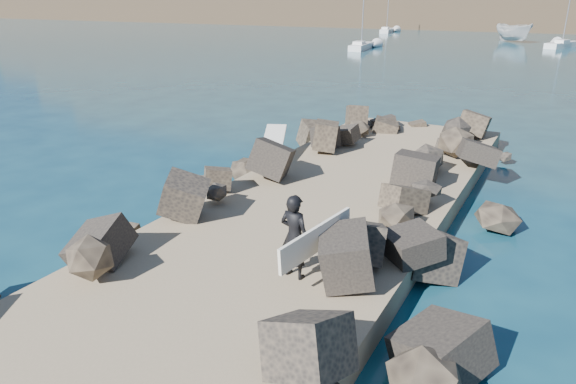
% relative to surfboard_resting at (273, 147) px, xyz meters
% --- Properties ---
extents(ground, '(800.00, 800.00, 0.00)m').
position_rel_surfboard_resting_xyz_m(ground, '(3.02, -3.47, -1.04)').
color(ground, '#0F384C').
rests_on(ground, ground).
extents(jetty, '(6.00, 26.00, 0.60)m').
position_rel_surfboard_resting_xyz_m(jetty, '(3.02, -5.47, -0.74)').
color(jetty, '#8C7759').
rests_on(jetty, ground).
extents(riprap_left, '(2.60, 22.00, 1.00)m').
position_rel_surfboard_resting_xyz_m(riprap_left, '(0.12, -4.97, -0.54)').
color(riprap_left, black).
rests_on(riprap_left, ground).
extents(riprap_right, '(2.60, 22.00, 1.00)m').
position_rel_surfboard_resting_xyz_m(riprap_right, '(5.92, -4.97, -0.54)').
color(riprap_right, black).
rests_on(riprap_right, ground).
extents(surfboard_resting, '(1.70, 2.72, 0.09)m').
position_rel_surfboard_resting_xyz_m(surfboard_resting, '(0.00, 0.00, 0.00)').
color(surfboard_resting, white).
rests_on(surfboard_resting, riprap_left).
extents(boat_imported, '(6.34, 6.45, 2.54)m').
position_rel_surfboard_resting_xyz_m(boat_imported, '(0.06, 64.54, 0.22)').
color(boat_imported, silver).
rests_on(boat_imported, ground).
extents(surfer_with_board, '(1.02, 2.01, 1.65)m').
position_rel_surfboard_resting_xyz_m(surfer_with_board, '(4.22, -6.28, 0.39)').
color(surfer_with_board, black).
rests_on(surfer_with_board, jetty).
extents(sailboat_a, '(2.38, 6.90, 8.18)m').
position_rel_surfboard_resting_xyz_m(sailboat_a, '(-14.14, 44.47, -0.70)').
color(sailboat_a, white).
rests_on(sailboat_a, ground).
extents(sailboat_e, '(2.69, 6.88, 8.14)m').
position_rel_surfboard_resting_xyz_m(sailboat_e, '(-21.79, 76.29, -0.70)').
color(sailboat_e, white).
rests_on(sailboat_e, ground).
extents(sailboat_b, '(3.65, 6.78, 8.09)m').
position_rel_surfboard_resting_xyz_m(sailboat_b, '(6.28, 58.30, -0.70)').
color(sailboat_b, white).
rests_on(sailboat_b, ground).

